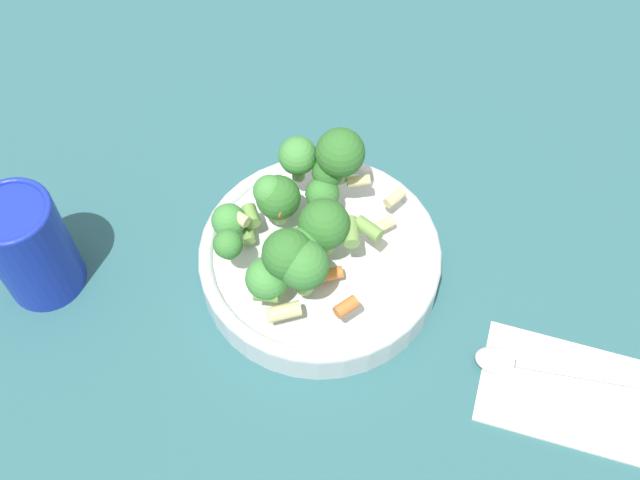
# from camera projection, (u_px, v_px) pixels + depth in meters

# --- Properties ---
(ground_plane) EXTENTS (3.00, 3.00, 0.00)m
(ground_plane) POSITION_uv_depth(u_px,v_px,m) (320.00, 270.00, 0.73)
(ground_plane) COLOR #2D6066
(bowl) EXTENTS (0.23, 0.23, 0.04)m
(bowl) POSITION_uv_depth(u_px,v_px,m) (320.00, 259.00, 0.72)
(bowl) COLOR silver
(bowl) RESTS_ON ground_plane
(pasta_salad) EXTENTS (0.19, 0.17, 0.09)m
(pasta_salad) POSITION_uv_depth(u_px,v_px,m) (299.00, 221.00, 0.66)
(pasta_salad) COLOR #8CB766
(pasta_salad) RESTS_ON bowl
(cup) EXTENTS (0.07, 0.07, 0.12)m
(cup) POSITION_uv_depth(u_px,v_px,m) (29.00, 246.00, 0.68)
(cup) COLOR #192DAD
(cup) RESTS_ON ground_plane
(napkin) EXTENTS (0.17, 0.18, 0.01)m
(napkin) POSITION_uv_depth(u_px,v_px,m) (568.00, 391.00, 0.66)
(napkin) COLOR white
(napkin) RESTS_ON ground_plane
(spoon) EXTENTS (0.13, 0.13, 0.01)m
(spoon) POSITION_uv_depth(u_px,v_px,m) (534.00, 366.00, 0.67)
(spoon) COLOR silver
(spoon) RESTS_ON napkin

